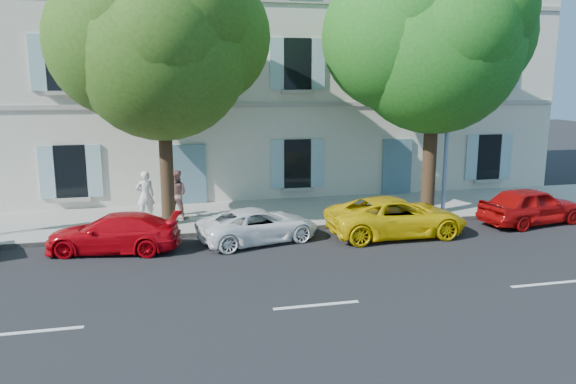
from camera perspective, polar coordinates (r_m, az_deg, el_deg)
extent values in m
plane|color=black|center=(16.63, -0.89, -6.19)|extent=(90.00, 90.00, 0.00)
cube|color=#A09E96|center=(20.82, -3.48, -2.35)|extent=(36.00, 4.50, 0.15)
cube|color=#9E998E|center=(18.75, -2.36, -3.89)|extent=(36.00, 0.16, 0.16)
cube|color=beige|center=(25.92, -5.83, 13.55)|extent=(28.00, 7.00, 12.00)
imported|color=#B8050E|center=(17.40, -17.31, -3.99)|extent=(4.13, 2.31, 1.13)
imported|color=white|center=(17.63, -3.01, -3.38)|extent=(4.13, 2.64, 1.06)
imported|color=yellow|center=(18.57, 10.94, -2.48)|extent=(4.55, 2.11, 1.26)
imported|color=#A00909|center=(21.46, 23.47, -1.27)|extent=(4.10, 2.23, 1.32)
cylinder|color=#3A2819|center=(19.29, -12.21, 1.96)|extent=(0.45, 0.45, 3.58)
ellipsoid|color=#386419|center=(19.06, -12.73, 13.73)|extent=(5.74, 5.74, 6.31)
cylinder|color=#3A2819|center=(20.88, 14.15, 2.75)|extent=(0.49, 0.49, 3.70)
ellipsoid|color=#287A1F|center=(20.68, 14.72, 14.07)|extent=(6.02, 6.02, 6.62)
cylinder|color=#7293BF|center=(21.14, 15.97, 7.99)|extent=(0.15, 0.15, 7.53)
cube|color=#383A3D|center=(20.12, 18.46, 18.05)|extent=(0.27, 0.44, 0.17)
imported|color=silver|center=(20.29, -14.29, -0.34)|extent=(0.70, 0.53, 1.73)
imported|color=tan|center=(20.17, -11.32, -0.24)|extent=(1.00, 0.88, 1.75)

